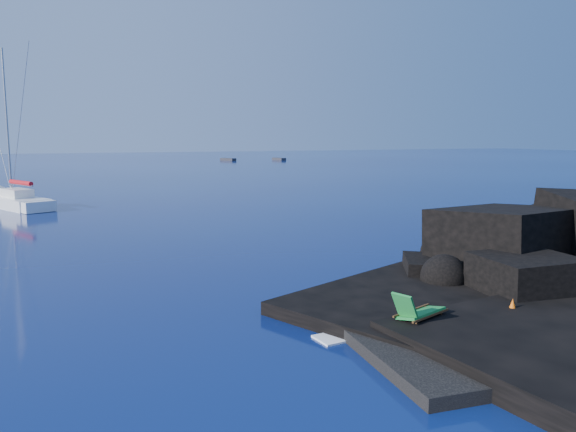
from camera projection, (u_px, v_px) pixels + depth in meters
name	position (u px, v px, depth m)	size (l,w,h in m)	color
ground	(377.00, 377.00, 13.80)	(400.00, 400.00, 0.00)	#030839
beach	(502.00, 343.00, 16.05)	(8.50, 6.00, 0.70)	black
surf_foam	(419.00, 300.00, 20.32)	(10.00, 8.00, 0.06)	white
sailboat	(15.00, 208.00, 46.52)	(2.61, 12.43, 13.03)	white
deck_chair	(421.00, 305.00, 16.38)	(1.83, 0.80, 1.26)	#1B7C33
towel	(514.00, 347.00, 14.78)	(1.76, 0.83, 0.05)	white
sunbather	(514.00, 342.00, 14.77)	(1.61, 0.39, 0.21)	tan
marker_cone	(512.00, 308.00, 17.29)	(0.37, 0.37, 0.56)	#FF670D
distant_boat_a	(228.00, 161.00, 136.37)	(1.38, 4.45, 0.59)	#29282E
distant_boat_b	(279.00, 160.00, 138.80)	(1.37, 4.41, 0.59)	#2B2B31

